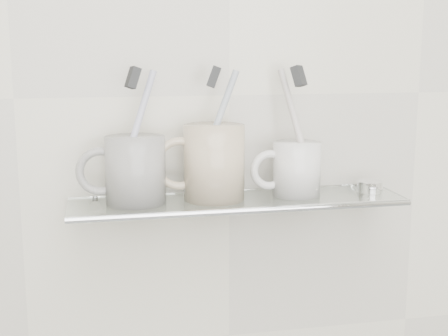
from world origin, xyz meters
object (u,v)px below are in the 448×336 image
object	(u,v)px
shelf_glass	(238,201)
mug_left	(135,170)
mug_center	(214,162)
mug_right	(297,169)

from	to	relation	value
shelf_glass	mug_left	world-z (taller)	mug_left
mug_center	shelf_glass	bearing A→B (deg)	8.20
mug_left	mug_center	world-z (taller)	mug_center
mug_left	shelf_glass	bearing A→B (deg)	-19.99
mug_right	mug_left	bearing A→B (deg)	158.84
mug_left	mug_center	distance (m)	0.12
mug_left	mug_right	size ratio (longest dim) A/B	1.19
mug_left	mug_right	world-z (taller)	mug_left
shelf_glass	mug_center	world-z (taller)	mug_center
mug_right	mug_center	bearing A→B (deg)	158.84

